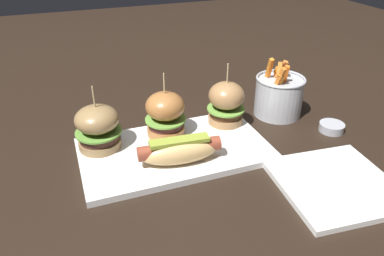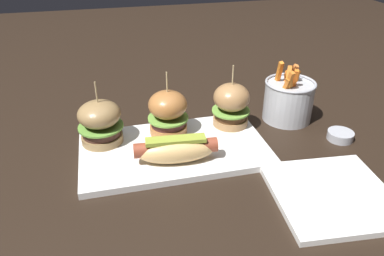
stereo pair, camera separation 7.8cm
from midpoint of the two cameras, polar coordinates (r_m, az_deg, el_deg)
ground_plane at (r=0.80m, az=-5.44°, el=-3.92°), size 3.00×3.00×0.00m
platter_main at (r=0.80m, az=-5.47°, el=-3.50°), size 0.39×0.23×0.01m
hot_dog at (r=0.74m, az=-4.96°, el=-3.47°), size 0.17×0.07×0.05m
slider_left at (r=0.81m, az=-16.88°, el=0.07°), size 0.10×0.10×0.14m
slider_center at (r=0.82m, az=-6.60°, el=2.14°), size 0.09×0.09×0.15m
slider_right at (r=0.87m, az=2.65°, el=3.83°), size 0.09×0.09×0.15m
fries_bucket at (r=0.95m, az=10.80°, el=4.88°), size 0.12×0.12×0.15m
sauce_ramekin at (r=0.92m, az=18.27°, el=0.08°), size 0.06×0.06×0.02m
side_plate at (r=0.74m, az=18.21°, el=-8.21°), size 0.23×0.23×0.01m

